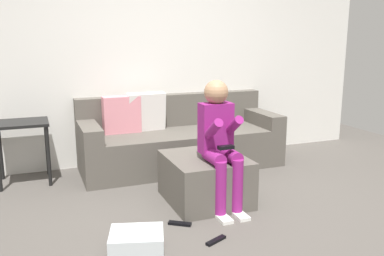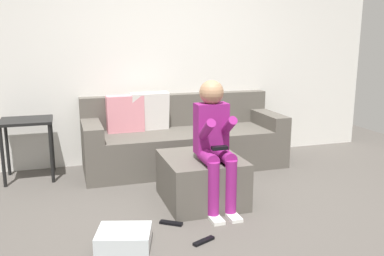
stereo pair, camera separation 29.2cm
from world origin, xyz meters
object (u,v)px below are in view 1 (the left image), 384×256
Objects in this scene: person_seated at (220,138)px; storage_bin at (137,240)px; ottoman at (205,179)px; side_table at (22,133)px; remote_near_ottoman at (216,240)px; remote_by_storage_bin at (180,224)px; couch_sectional at (178,141)px.

person_seated is 1.16m from storage_bin.
ottoman is 0.48m from person_seated.
remote_near_ottoman is (1.35, -1.96, -0.54)m from side_table.
ottoman is 0.84m from remote_near_ottoman.
remote_by_storage_bin is (1.19, -1.58, -0.54)m from side_table.
couch_sectional is at bearing 83.50° from ottoman.
couch_sectional is at bearing -1.52° from side_table.
couch_sectional is 12.20× the size of remote_near_ottoman.
storage_bin is at bearing -114.68° from remote_by_storage_bin.
remote_by_storage_bin is (-0.16, 0.38, 0.00)m from remote_near_ottoman.
couch_sectional is 3.01× the size of ottoman.
couch_sectional is at bearing 54.68° from remote_near_ottoman.
storage_bin is at bearing -152.21° from person_seated.
couch_sectional is 3.54× the size of side_table.
storage_bin reaches higher than remote_by_storage_bin.
couch_sectional reaches higher than ottoman.
storage_bin is 0.60m from remote_near_ottoman.
remote_near_ottoman is (0.58, -0.13, -0.05)m from storage_bin.
remote_by_storage_bin is (-0.53, -1.54, -0.30)m from couch_sectional.
remote_near_ottoman is (-0.24, -0.78, -0.21)m from ottoman.
side_table is (-0.76, 1.83, 0.48)m from storage_bin.
couch_sectional reaches higher than side_table.
remote_near_ottoman is 0.41m from remote_by_storage_bin.
side_table is 3.42× the size of remote_by_storage_bin.
ottoman is 1.99× the size of storage_bin.
side_table is at bearing 178.48° from couch_sectional.
side_table reaches higher than remote_by_storage_bin.
person_seated is at bearing -72.74° from ottoman.
ottoman is 4.02× the size of remote_by_storage_bin.
side_table is at bearing 143.50° from ottoman.
side_table is 2.44m from remote_near_ottoman.
remote_by_storage_bin is (0.43, 0.25, -0.05)m from storage_bin.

